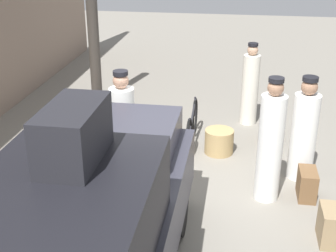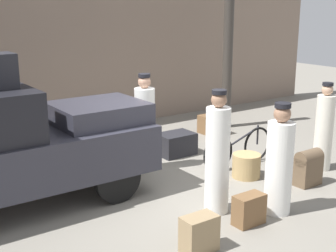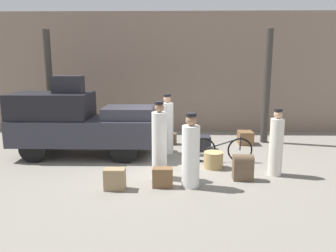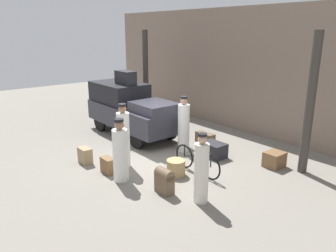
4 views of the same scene
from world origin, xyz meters
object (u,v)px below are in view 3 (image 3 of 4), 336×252
Objects in this scene: wicker_basket at (213,160)px; porter_carrying_trunk at (276,145)px; trunk_large_brown at (243,166)px; porter_standing_middle at (159,143)px; suitcase_small_leather at (115,179)px; conductor_in_dark_uniform at (167,126)px; bicycle at (222,150)px; porter_with_bicycle at (191,154)px; truck at (78,122)px; trunk_on_truck_roof at (68,84)px; suitcase_black_upright at (199,143)px; trunk_wicker_pale at (163,177)px; trunk_umber_medium at (245,138)px; suitcase_tan_flat at (166,139)px.

wicker_basket is 0.31× the size of porter_carrying_trunk.
porter_standing_middle is at bearing 176.80° from trunk_large_brown.
conductor_in_dark_uniform is at bearing 69.91° from suitcase_small_leather.
porter_standing_middle reaches higher than trunk_large_brown.
porter_standing_middle is at bearing -142.40° from bicycle.
porter_standing_middle reaches higher than porter_with_bicycle.
trunk_on_truck_roof is (-0.23, -0.00, 1.07)m from truck.
conductor_in_dark_uniform reaches higher than trunk_large_brown.
conductor_in_dark_uniform is 2.12× the size of trunk_on_truck_roof.
trunk_on_truck_roof is at bearing 145.80° from porter_standing_middle.
suitcase_black_upright is 1.18× the size of trunk_large_brown.
trunk_wicker_pale is (-0.60, -0.04, -0.52)m from porter_with_bicycle.
truck is 6.48× the size of trunk_large_brown.
porter_with_bicycle is at bearing -36.77° from truck.
porter_standing_middle is at bearing 38.99° from suitcase_small_leather.
truck is 2.25× the size of conductor_in_dark_uniform.
suitcase_black_upright is at bearing -154.50° from trunk_umber_medium.
bicycle is 2.10m from porter_standing_middle.
trunk_on_truck_roof is at bearing 145.13° from porter_with_bicycle.
porter_standing_middle is at bearing -93.45° from conductor_in_dark_uniform.
conductor_in_dark_uniform is 1.18m from suitcase_black_upright.
trunk_large_brown is at bearing -23.66° from truck.
porter_carrying_trunk is 3.48× the size of suitcase_small_leather.
trunk_large_brown reaches higher than suitcase_tan_flat.
porter_standing_middle is 3.41m from trunk_on_truck_roof.
bicycle is at bearing -50.85° from suitcase_tan_flat.
conductor_in_dark_uniform reaches higher than bicycle.
porter_with_bicycle is 2.70m from conductor_in_dark_uniform.
truck reaches higher than suitcase_small_leather.
trunk_on_truck_roof reaches higher than suitcase_small_leather.
wicker_basket is at bearing 63.30° from porter_with_bicycle.
porter_standing_middle is 2.77m from suitcase_black_upright.
truck is at bearing 143.23° from porter_with_bicycle.
truck is 1.09m from trunk_on_truck_roof.
trunk_large_brown is 1.14× the size of trunk_umber_medium.
porter_with_bicycle is at bearing -80.25° from suitcase_tan_flat.
porter_standing_middle is (-1.62, -1.25, 0.49)m from bicycle.
porter_carrying_trunk reaches higher than suitcase_small_leather.
porter_with_bicycle is 3.03× the size of trunk_umber_medium.
conductor_in_dark_uniform is (-0.57, 2.64, 0.07)m from porter_with_bicycle.
porter_with_bicycle is at bearing -117.75° from trunk_umber_medium.
trunk_umber_medium is (5.08, 1.45, -0.77)m from truck.
porter_standing_middle is at bearing -113.65° from suitcase_black_upright.
bicycle is 2.38m from trunk_wicker_pale.
bicycle is 1.04× the size of porter_carrying_trunk.
truck is 5.34m from trunk_umber_medium.
trunk_umber_medium is (1.98, 3.77, -0.53)m from porter_with_bicycle.
porter_with_bicycle is 1.71m from suitcase_small_leather.
trunk_wicker_pale is 0.53× the size of trunk_on_truck_roof.
suitcase_black_upright is (0.96, 0.36, -0.59)m from conductor_in_dark_uniform.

